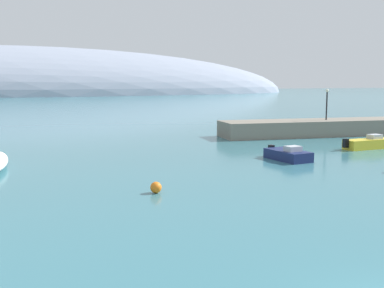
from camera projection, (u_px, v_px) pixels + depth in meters
breakwater_rocks at (337, 127)px, 53.26m from camera, size 27.52×7.89×1.74m
distant_ridge at (13, 94)px, 207.50m from camera, size 268.64×88.11×42.35m
motorboat_yellow_alongside_breakwater at (368, 143)px, 42.35m from camera, size 5.32×1.70×1.27m
motorboat_navy_outer at (288, 155)px, 36.32m from camera, size 2.26×4.35×1.16m
mooring_buoy_orange at (156, 187)px, 25.65m from camera, size 0.63×0.63×0.63m
harbor_lamp_post at (327, 100)px, 52.19m from camera, size 0.36×0.36×3.45m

